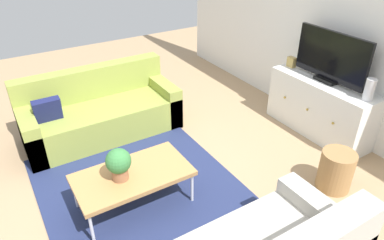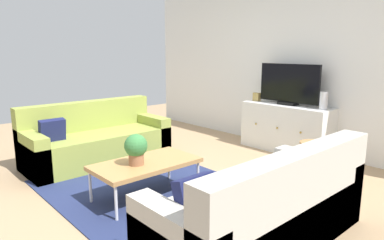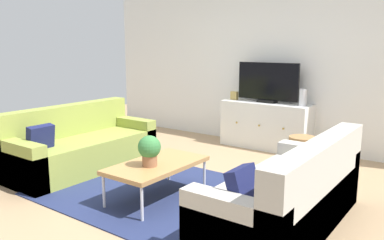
{
  "view_description": "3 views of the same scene",
  "coord_description": "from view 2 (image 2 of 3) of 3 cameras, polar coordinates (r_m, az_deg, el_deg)",
  "views": [
    {
      "loc": [
        2.51,
        -1.14,
        2.45
      ],
      "look_at": [
        0.0,
        0.4,
        0.72
      ],
      "focal_mm": 32.75,
      "sensor_mm": 36.0,
      "label": 1
    },
    {
      "loc": [
        2.87,
        -2.16,
        1.5
      ],
      "look_at": [
        0.0,
        0.4,
        0.72
      ],
      "focal_mm": 32.15,
      "sensor_mm": 36.0,
      "label": 2
    },
    {
      "loc": [
        2.63,
        -3.18,
        1.58
      ],
      "look_at": [
        0.0,
        0.4,
        0.72
      ],
      "focal_mm": 36.7,
      "sensor_mm": 36.0,
      "label": 3
    }
  ],
  "objects": [
    {
      "name": "ground_plane",
      "position": [
        3.89,
        -4.52,
        -11.28
      ],
      "size": [
        10.0,
        10.0,
        0.0
      ],
      "primitive_type": "plane",
      "color": "tan"
    },
    {
      "name": "wall_back",
      "position": [
        5.52,
        17.07,
        9.35
      ],
      "size": [
        6.4,
        0.12,
        2.7
      ],
      "primitive_type": "cube",
      "color": "white",
      "rests_on": "ground_plane"
    },
    {
      "name": "area_rug",
      "position": [
        3.81,
        -6.35,
        -11.74
      ],
      "size": [
        2.5,
        1.9,
        0.01
      ],
      "primitive_type": "cube",
      "color": "navy",
      "rests_on": "ground_plane"
    },
    {
      "name": "couch_left_side",
      "position": [
        4.92,
        -15.77,
        -3.45
      ],
      "size": [
        0.81,
        1.9,
        0.81
      ],
      "color": "olive",
      "rests_on": "ground_plane"
    },
    {
      "name": "couch_right_side",
      "position": [
        2.79,
        12.35,
        -14.88
      ],
      "size": [
        0.81,
        1.9,
        0.81
      ],
      "color": "#B2ADA3",
      "rests_on": "ground_plane"
    },
    {
      "name": "coffee_table",
      "position": [
        3.58,
        -7.67,
        -7.33
      ],
      "size": [
        0.59,
        1.07,
        0.39
      ],
      "color": "#B7844C",
      "rests_on": "ground_plane"
    },
    {
      "name": "potted_plant",
      "position": [
        3.45,
        -9.28,
        -4.59
      ],
      "size": [
        0.23,
        0.23,
        0.31
      ],
      "color": "#936042",
      "rests_on": "coffee_table"
    },
    {
      "name": "tv_console",
      "position": [
        5.38,
        15.29,
        -1.29
      ],
      "size": [
        1.37,
        0.47,
        0.71
      ],
      "color": "white",
      "rests_on": "ground_plane"
    },
    {
      "name": "flat_screen_tv",
      "position": [
        5.3,
        15.78,
        5.69
      ],
      "size": [
        0.97,
        0.16,
        0.6
      ],
      "color": "black",
      "rests_on": "tv_console"
    },
    {
      "name": "glass_vase",
      "position": [
        5.02,
        21.0,
        3.01
      ],
      "size": [
        0.11,
        0.11,
        0.25
      ],
      "primitive_type": "cylinder",
      "color": "silver",
      "rests_on": "tv_console"
    },
    {
      "name": "mantel_clock",
      "position": [
        5.63,
        10.68,
        3.81
      ],
      "size": [
        0.11,
        0.07,
        0.13
      ],
      "primitive_type": "cube",
      "color": "tan",
      "rests_on": "tv_console"
    },
    {
      "name": "wicker_basket",
      "position": [
        4.42,
        19.46,
        -6.19
      ],
      "size": [
        0.34,
        0.34,
        0.43
      ],
      "primitive_type": "cylinder",
      "color": "#9E7547",
      "rests_on": "ground_plane"
    }
  ]
}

